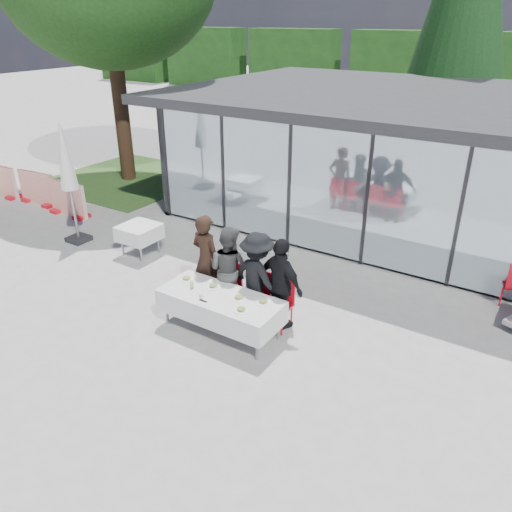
# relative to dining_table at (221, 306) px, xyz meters

# --- Properties ---
(ground) EXTENTS (90.00, 90.00, 0.00)m
(ground) POSITION_rel_dining_table_xyz_m (0.11, -0.10, -0.54)
(ground) COLOR #9C9894
(ground) RESTS_ON ground
(pavilion) EXTENTS (14.80, 8.80, 3.44)m
(pavilion) POSITION_rel_dining_table_xyz_m (2.11, 8.06, 1.61)
(pavilion) COLOR gray
(pavilion) RESTS_ON ground
(treeline) EXTENTS (62.50, 2.00, 4.40)m
(treeline) POSITION_rel_dining_table_xyz_m (-1.89, 27.90, 1.66)
(treeline) COLOR #133310
(treeline) RESTS_ON ground
(dining_table) EXTENTS (2.26, 0.96, 0.75)m
(dining_table) POSITION_rel_dining_table_xyz_m (0.00, 0.00, 0.00)
(dining_table) COLOR silver
(dining_table) RESTS_ON ground
(diner_a) EXTENTS (0.75, 0.75, 1.86)m
(diner_a) POSITION_rel_dining_table_xyz_m (-0.87, 0.73, 0.39)
(diner_a) COLOR black
(diner_a) RESTS_ON ground
(diner_chair_a) EXTENTS (0.44, 0.44, 0.97)m
(diner_chair_a) POSITION_rel_dining_table_xyz_m (-0.87, 0.75, -0.00)
(diner_chair_a) COLOR red
(diner_chair_a) RESTS_ON ground
(diner_b) EXTENTS (0.85, 0.85, 1.74)m
(diner_b) POSITION_rel_dining_table_xyz_m (-0.34, 0.73, 0.33)
(diner_b) COLOR #474747
(diner_b) RESTS_ON ground
(diner_chair_b) EXTENTS (0.44, 0.44, 0.97)m
(diner_chair_b) POSITION_rel_dining_table_xyz_m (-0.34, 0.75, -0.00)
(diner_chair_b) COLOR red
(diner_chair_b) RESTS_ON ground
(diner_c) EXTENTS (1.38, 1.38, 1.76)m
(diner_c) POSITION_rel_dining_table_xyz_m (0.32, 0.73, 0.34)
(diner_c) COLOR black
(diner_c) RESTS_ON ground
(diner_chair_c) EXTENTS (0.44, 0.44, 0.97)m
(diner_chair_c) POSITION_rel_dining_table_xyz_m (0.32, 0.75, -0.00)
(diner_chair_c) COLOR red
(diner_chair_c) RESTS_ON ground
(diner_d) EXTENTS (1.29, 1.29, 1.77)m
(diner_d) POSITION_rel_dining_table_xyz_m (0.82, 0.73, 0.35)
(diner_d) COLOR black
(diner_d) RESTS_ON ground
(diner_chair_d) EXTENTS (0.44, 0.44, 0.97)m
(diner_chair_d) POSITION_rel_dining_table_xyz_m (0.82, 0.75, -0.00)
(diner_chair_d) COLOR red
(diner_chair_d) RESTS_ON ground
(plate_a) EXTENTS (0.26, 0.26, 0.07)m
(plate_a) POSITION_rel_dining_table_xyz_m (-0.89, 0.14, 0.24)
(plate_a) COLOR white
(plate_a) RESTS_ON dining_table
(plate_b) EXTENTS (0.26, 0.26, 0.07)m
(plate_b) POSITION_rel_dining_table_xyz_m (-0.29, 0.19, 0.24)
(plate_b) COLOR white
(plate_b) RESTS_ON dining_table
(plate_c) EXTENTS (0.26, 0.26, 0.07)m
(plate_c) POSITION_rel_dining_table_xyz_m (0.34, 0.09, 0.24)
(plate_c) COLOR white
(plate_c) RESTS_ON dining_table
(plate_d) EXTENTS (0.26, 0.26, 0.07)m
(plate_d) POSITION_rel_dining_table_xyz_m (0.77, 0.20, 0.24)
(plate_d) COLOR white
(plate_d) RESTS_ON dining_table
(plate_extra) EXTENTS (0.26, 0.26, 0.07)m
(plate_extra) POSITION_rel_dining_table_xyz_m (0.60, -0.22, 0.24)
(plate_extra) COLOR white
(plate_extra) RESTS_ON dining_table
(juice_bottle) EXTENTS (0.06, 0.06, 0.13)m
(juice_bottle) POSITION_rel_dining_table_xyz_m (-0.60, -0.05, 0.28)
(juice_bottle) COLOR #94C050
(juice_bottle) RESTS_ON dining_table
(drinking_glasses) EXTENTS (0.07, 0.07, 0.10)m
(drinking_glasses) POSITION_rel_dining_table_xyz_m (-0.22, -0.27, 0.26)
(drinking_glasses) COLOR silver
(drinking_glasses) RESTS_ON dining_table
(folded_eyeglasses) EXTENTS (0.14, 0.03, 0.01)m
(folded_eyeglasses) POSITION_rel_dining_table_xyz_m (-0.14, -0.31, 0.22)
(folded_eyeglasses) COLOR black
(folded_eyeglasses) RESTS_ON dining_table
(spare_table_left) EXTENTS (0.86, 0.86, 0.74)m
(spare_table_left) POSITION_rel_dining_table_xyz_m (-3.61, 1.62, 0.02)
(spare_table_left) COLOR silver
(spare_table_left) RESTS_ON ground
(market_umbrella) EXTENTS (0.50, 0.50, 3.00)m
(market_umbrella) POSITION_rel_dining_table_xyz_m (-5.50, 1.31, 1.46)
(market_umbrella) COLOR black
(market_umbrella) RESTS_ON ground
(construction_barriers) EXTENTS (7.80, 0.60, 1.00)m
(construction_barriers) POSITION_rel_dining_table_xyz_m (-10.41, 2.47, -0.10)
(construction_barriers) COLOR red
(construction_barriers) RESTS_ON ground
(grass_patch) EXTENTS (5.00, 5.00, 0.02)m
(grass_patch) POSITION_rel_dining_table_xyz_m (-8.39, 5.90, -0.53)
(grass_patch) COLOR #385926
(grass_patch) RESTS_ON ground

